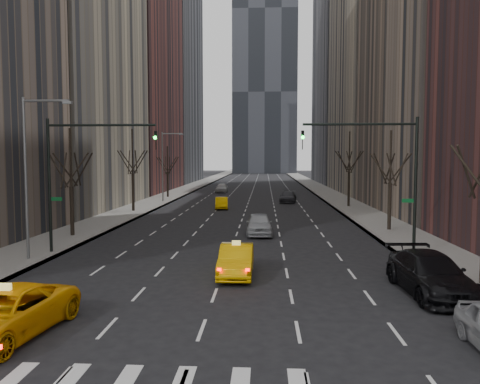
# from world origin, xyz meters

# --- Properties ---
(ground) EXTENTS (400.00, 400.00, 0.00)m
(ground) POSITION_xyz_m (0.00, 0.00, 0.00)
(ground) COLOR black
(ground) RESTS_ON ground
(sidewalk_left) EXTENTS (4.50, 320.00, 0.15)m
(sidewalk_left) POSITION_xyz_m (-12.25, 70.00, 0.07)
(sidewalk_left) COLOR slate
(sidewalk_left) RESTS_ON ground
(sidewalk_right) EXTENTS (4.50, 320.00, 0.15)m
(sidewalk_right) POSITION_xyz_m (12.25, 70.00, 0.07)
(sidewalk_right) COLOR slate
(sidewalk_right) RESTS_ON ground
(bld_left_far) EXTENTS (14.00, 28.00, 44.00)m
(bld_left_far) POSITION_xyz_m (-21.50, 66.00, 22.00)
(bld_left_far) COLOR brown
(bld_left_far) RESTS_ON ground
(bld_left_deep) EXTENTS (14.00, 30.00, 60.00)m
(bld_left_deep) POSITION_xyz_m (-21.50, 96.00, 30.00)
(bld_left_deep) COLOR slate
(bld_left_deep) RESTS_ON ground
(bld_right_far) EXTENTS (14.00, 28.00, 50.00)m
(bld_right_far) POSITION_xyz_m (21.50, 64.00, 25.00)
(bld_right_far) COLOR tan
(bld_right_far) RESTS_ON ground
(bld_right_deep) EXTENTS (14.00, 30.00, 58.00)m
(bld_right_deep) POSITION_xyz_m (21.50, 95.00, 29.00)
(bld_right_deep) COLOR slate
(bld_right_deep) RESTS_ON ground
(tower_far) EXTENTS (24.00, 24.00, 120.00)m
(tower_far) POSITION_xyz_m (2.00, 170.00, 60.00)
(tower_far) COLOR black
(tower_far) RESTS_ON ground
(tree_lw_b) EXTENTS (3.36, 3.50, 7.82)m
(tree_lw_b) POSITION_xyz_m (-12.00, 18.00, 3.72)
(tree_lw_b) COLOR black
(tree_lw_b) RESTS_ON ground
(tree_lw_c) EXTENTS (3.36, 3.50, 8.74)m
(tree_lw_c) POSITION_xyz_m (-12.00, 34.00, 4.04)
(tree_lw_c) COLOR black
(tree_lw_c) RESTS_ON ground
(tree_lw_d) EXTENTS (3.36, 3.50, 7.36)m
(tree_lw_d) POSITION_xyz_m (-12.00, 52.00, 3.56)
(tree_lw_d) COLOR black
(tree_lw_d) RESTS_ON ground
(tree_rw_b) EXTENTS (3.36, 3.50, 7.82)m
(tree_rw_b) POSITION_xyz_m (12.00, 22.00, 3.72)
(tree_rw_b) COLOR black
(tree_rw_b) RESTS_ON ground
(tree_rw_c) EXTENTS (3.36, 3.50, 8.74)m
(tree_rw_c) POSITION_xyz_m (12.00, 40.00, 4.04)
(tree_rw_c) COLOR black
(tree_rw_c) RESTS_ON ground
(traffic_mast_left) EXTENTS (6.69, 0.39, 8.00)m
(traffic_mast_left) POSITION_xyz_m (-9.11, 12.00, 5.49)
(traffic_mast_left) COLOR black
(traffic_mast_left) RESTS_ON ground
(traffic_mast_right) EXTENTS (6.69, 0.39, 8.00)m
(traffic_mast_right) POSITION_xyz_m (9.11, 12.00, 5.49)
(traffic_mast_right) COLOR black
(traffic_mast_right) RESTS_ON ground
(streetlight_near) EXTENTS (2.83, 0.22, 9.00)m
(streetlight_near) POSITION_xyz_m (-10.84, 10.00, 5.62)
(streetlight_near) COLOR slate
(streetlight_near) RESTS_ON ground
(streetlight_far) EXTENTS (2.83, 0.22, 9.00)m
(streetlight_far) POSITION_xyz_m (-10.84, 45.00, 5.62)
(streetlight_far) COLOR slate
(streetlight_far) RESTS_ON ground
(taxi_suv) EXTENTS (3.32, 5.91, 1.56)m
(taxi_suv) POSITION_xyz_m (-6.28, -1.02, 0.78)
(taxi_suv) COLOR #EB9C04
(taxi_suv) RESTS_ON ground
(taxi_sedan) EXTENTS (1.62, 4.63, 1.53)m
(taxi_sedan) POSITION_xyz_m (0.73, 7.39, 0.76)
(taxi_sedan) COLOR #DA9E04
(taxi_sedan) RESTS_ON ground
(silver_sedan_ahead) EXTENTS (2.09, 4.87, 1.64)m
(silver_sedan_ahead) POSITION_xyz_m (1.71, 19.82, 0.82)
(silver_sedan_ahead) COLOR #9DA0A5
(silver_sedan_ahead) RESTS_ON ground
(parked_suv_black) EXTENTS (2.75, 6.12, 1.74)m
(parked_suv_black) POSITION_xyz_m (9.20, 4.68, 0.87)
(parked_suv_black) COLOR black
(parked_suv_black) RESTS_ON ground
(far_taxi) EXTENTS (1.74, 4.12, 1.32)m
(far_taxi) POSITION_xyz_m (-2.79, 37.64, 0.66)
(far_taxi) COLOR #F3B405
(far_taxi) RESTS_ON ground
(far_suv_grey) EXTENTS (2.58, 5.11, 1.42)m
(far_suv_grey) POSITION_xyz_m (5.19, 45.67, 0.71)
(far_suv_grey) COLOR #2A2A2E
(far_suv_grey) RESTS_ON ground
(far_car_white) EXTENTS (2.01, 4.66, 1.57)m
(far_car_white) POSITION_xyz_m (-5.09, 62.87, 0.78)
(far_car_white) COLOR beige
(far_car_white) RESTS_ON ground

